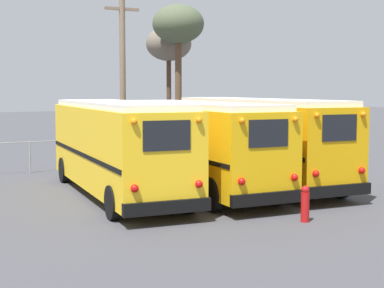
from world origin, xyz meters
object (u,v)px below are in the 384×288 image
(utility_pole, at_px, (123,73))
(bare_tree_1, at_px, (169,45))
(school_bus_0, at_px, (117,145))
(fire_hydrant, at_px, (305,204))
(school_bus_1, at_px, (195,143))
(bare_tree_0, at_px, (178,27))
(school_bus_2, at_px, (256,138))

(utility_pole, height_order, bare_tree_1, utility_pole)
(school_bus_0, relative_size, bare_tree_1, 1.31)
(fire_hydrant, bearing_deg, school_bus_0, 118.67)
(utility_pole, bearing_deg, fire_hydrant, -89.91)
(school_bus_1, distance_m, utility_pole, 9.70)
(bare_tree_0, relative_size, fire_hydrant, 8.65)
(school_bus_0, relative_size, school_bus_2, 0.96)
(bare_tree_0, relative_size, bare_tree_1, 1.14)
(utility_pole, bearing_deg, bare_tree_0, 42.68)
(school_bus_0, relative_size, utility_pole, 1.17)
(school_bus_0, bearing_deg, bare_tree_0, 57.80)
(bare_tree_1, height_order, fire_hydrant, bare_tree_1)
(school_bus_2, bearing_deg, fire_hydrant, -110.44)
(utility_pole, relative_size, bare_tree_1, 1.12)
(bare_tree_1, xyz_separation_m, fire_hydrant, (-5.90, -22.85, -6.10))
(bare_tree_1, bearing_deg, bare_tree_0, -101.21)
(school_bus_2, relative_size, fire_hydrant, 10.33)
(school_bus_1, height_order, utility_pole, utility_pole)
(bare_tree_1, relative_size, fire_hydrant, 7.60)
(bare_tree_1, bearing_deg, utility_pole, -127.78)
(bare_tree_1, distance_m, fire_hydrant, 24.37)
(fire_hydrant, bearing_deg, utility_pole, 90.09)
(school_bus_2, distance_m, fire_hydrant, 6.95)
(school_bus_2, height_order, bare_tree_1, bare_tree_1)
(utility_pole, height_order, bare_tree_0, bare_tree_0)
(school_bus_2, relative_size, bare_tree_1, 1.36)
(school_bus_1, bearing_deg, school_bus_0, 173.71)
(utility_pole, bearing_deg, school_bus_2, -74.74)
(school_bus_1, bearing_deg, fire_hydrant, -85.04)
(school_bus_2, bearing_deg, bare_tree_1, 77.95)
(school_bus_1, distance_m, bare_tree_1, 18.74)
(school_bus_0, bearing_deg, bare_tree_1, 60.73)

